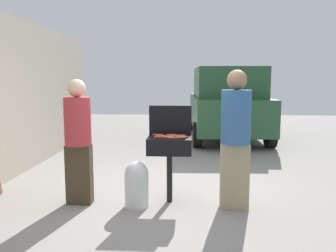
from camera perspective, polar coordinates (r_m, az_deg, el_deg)
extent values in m
plane|color=gray|center=(5.24, -0.18, -11.34)|extent=(24.00, 24.00, 0.00)
cube|color=#B2A893|center=(6.72, -24.43, 4.26)|extent=(0.24, 8.00, 2.78)
cylinder|color=black|center=(4.95, 0.24, -8.32)|extent=(0.08, 0.08, 0.69)
cube|color=black|center=(4.84, 0.25, -3.13)|extent=(0.60, 0.44, 0.22)
cube|color=black|center=(5.01, 0.38, 0.93)|extent=(0.60, 0.05, 0.42)
cylinder|color=#B74C33|center=(4.70, 0.87, -1.95)|extent=(0.13, 0.03, 0.03)
cylinder|color=#AD4228|center=(4.79, 0.13, -1.76)|extent=(0.13, 0.04, 0.03)
cylinder|color=#C6593D|center=(4.94, 0.53, -1.47)|extent=(0.13, 0.03, 0.03)
cylinder|color=#AD4228|center=(4.78, 2.55, -1.78)|extent=(0.13, 0.04, 0.03)
cylinder|color=#C6593D|center=(4.88, -1.27, -1.58)|extent=(0.13, 0.03, 0.03)
cylinder|color=#AD4228|center=(4.84, -0.07, -1.67)|extent=(0.13, 0.03, 0.03)
cylinder|color=#C6593D|center=(4.90, 2.09, -1.56)|extent=(0.13, 0.04, 0.03)
cylinder|color=#B74C33|center=(4.82, 1.81, -1.70)|extent=(0.13, 0.04, 0.03)
cylinder|color=#C6593D|center=(4.74, 2.12, -1.87)|extent=(0.13, 0.03, 0.03)
cylinder|color=#AD4228|center=(4.97, -1.74, -1.43)|extent=(0.13, 0.03, 0.03)
cylinder|color=#AD4228|center=(4.76, -1.46, -1.82)|extent=(0.13, 0.03, 0.03)
cylinder|color=#C6593D|center=(4.75, 0.16, -1.83)|extent=(0.13, 0.04, 0.03)
cylinder|color=#B74C33|center=(4.92, 0.64, -1.52)|extent=(0.13, 0.04, 0.03)
cylinder|color=#AD4228|center=(4.87, 1.36, -1.61)|extent=(0.13, 0.04, 0.03)
cylinder|color=silver|center=(4.81, -5.07, -10.25)|extent=(0.32, 0.32, 0.46)
sphere|color=silver|center=(4.74, -5.10, -7.60)|extent=(0.31, 0.31, 0.31)
cube|color=#3F3323|center=(5.02, -14.11, -7.58)|extent=(0.34, 0.19, 0.82)
cylinder|color=#B23338|center=(4.88, -14.39, 0.74)|extent=(0.36, 0.36, 0.65)
sphere|color=beige|center=(4.85, -14.56, 5.93)|extent=(0.24, 0.24, 0.24)
cube|color=gray|center=(4.75, 10.68, -7.98)|extent=(0.36, 0.20, 0.87)
cylinder|color=#2D598C|center=(4.60, 10.91, 1.43)|extent=(0.38, 0.38, 0.69)
sphere|color=#936B4C|center=(4.58, 11.06, 7.32)|extent=(0.25, 0.25, 0.25)
cube|color=#234C2D|center=(10.40, 9.32, 2.34)|extent=(2.03, 4.45, 0.90)
cube|color=#234C2D|center=(10.16, 9.57, 7.01)|extent=(1.83, 2.65, 0.80)
cylinder|color=black|center=(9.13, 16.19, -1.43)|extent=(0.24, 0.65, 0.64)
cylinder|color=black|center=(8.85, 4.80, -1.43)|extent=(0.24, 0.65, 0.64)
cylinder|color=black|center=(12.11, 12.52, 0.84)|extent=(0.24, 0.65, 0.64)
cylinder|color=black|center=(11.89, 3.96, 0.89)|extent=(0.24, 0.65, 0.64)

